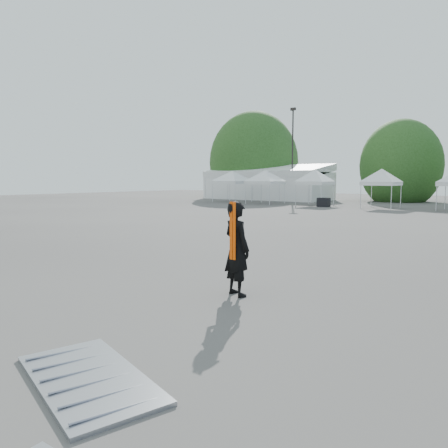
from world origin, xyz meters
The scene contains 12 objects.
ground centered at (0.00, 0.00, 0.00)m, with size 120.00×120.00×0.00m, color #474442.
marquee centered at (-22.00, 35.00, 1.97)m, with size 15.00×6.25×4.23m.
light_pole_west centered at (-18.00, 34.00, 5.77)m, with size 0.60×0.25×10.30m.
tree_far_w centered at (-26.00, 38.00, 4.54)m, with size 4.80×4.80×7.30m.
tree_mid_w centered at (-8.00, 40.00, 3.93)m, with size 4.16×4.16×6.33m.
tent_a centered at (-21.97, 28.11, 3.06)m, with size 4.54×4.54×3.88m.
tent_b centered at (-17.16, 27.22, 3.06)m, with size 4.24×4.24×3.88m.
tent_c centered at (-12.01, 27.69, 3.06)m, with size 3.95×3.95×3.88m.
tent_d centered at (-5.87, 27.64, 3.06)m, with size 3.85×3.85×3.88m.
man centered at (1.05, -1.98, 1.03)m, with size 0.86×0.71×2.05m.
barrier_mid centered at (2.00, -6.37, 0.04)m, with size 2.60×1.78×0.08m.
crate_west centered at (-10.48, 26.41, 0.40)m, with size 1.03×0.80×0.80m, color black.
Camera 1 is at (6.58, -9.42, 2.53)m, focal length 35.00 mm.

